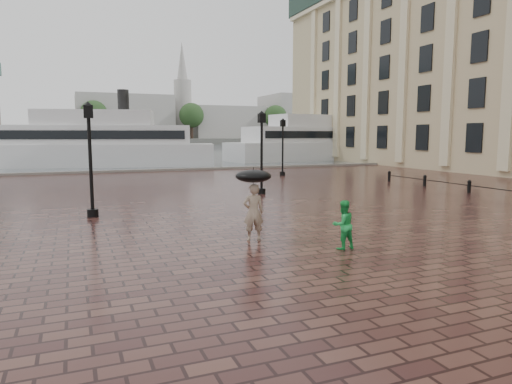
{
  "coord_description": "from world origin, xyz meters",
  "views": [
    {
      "loc": [
        -6.66,
        -9.14,
        3.26
      ],
      "look_at": [
        -1.14,
        4.55,
        1.4
      ],
      "focal_mm": 32.0,
      "sensor_mm": 36.0,
      "label": 1
    }
  ],
  "objects_px": {
    "street_lamps": "(167,151)",
    "child_pedestrian": "(343,225)",
    "ferry_near": "(96,144)",
    "ferry_far": "(315,142)",
    "adult_pedestrian": "(253,212)"
  },
  "relations": [
    {
      "from": "street_lamps",
      "to": "child_pedestrian",
      "type": "bearing_deg",
      "value": -83.0
    },
    {
      "from": "ferry_near",
      "to": "ferry_far",
      "type": "relative_size",
      "value": 1.0
    },
    {
      "from": "ferry_far",
      "to": "ferry_near",
      "type": "bearing_deg",
      "value": 176.97
    },
    {
      "from": "street_lamps",
      "to": "ferry_far",
      "type": "height_order",
      "value": "ferry_far"
    },
    {
      "from": "child_pedestrian",
      "to": "adult_pedestrian",
      "type": "bearing_deg",
      "value": -46.98
    },
    {
      "from": "street_lamps",
      "to": "ferry_far",
      "type": "relative_size",
      "value": 0.88
    },
    {
      "from": "adult_pedestrian",
      "to": "ferry_far",
      "type": "relative_size",
      "value": 0.07
    },
    {
      "from": "child_pedestrian",
      "to": "ferry_far",
      "type": "distance_m",
      "value": 47.06
    },
    {
      "from": "ferry_near",
      "to": "street_lamps",
      "type": "bearing_deg",
      "value": -69.16
    },
    {
      "from": "adult_pedestrian",
      "to": "child_pedestrian",
      "type": "relative_size",
      "value": 1.26
    },
    {
      "from": "adult_pedestrian",
      "to": "ferry_far",
      "type": "height_order",
      "value": "ferry_far"
    },
    {
      "from": "street_lamps",
      "to": "ferry_near",
      "type": "xyz_separation_m",
      "value": [
        -2.8,
        23.13,
        0.02
      ]
    },
    {
      "from": "street_lamps",
      "to": "ferry_near",
      "type": "height_order",
      "value": "ferry_near"
    },
    {
      "from": "ferry_far",
      "to": "child_pedestrian",
      "type": "bearing_deg",
      "value": -126.75
    },
    {
      "from": "street_lamps",
      "to": "child_pedestrian",
      "type": "relative_size",
      "value": 15.2
    }
  ]
}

